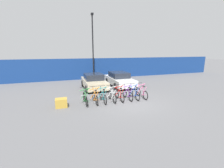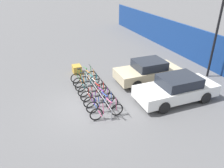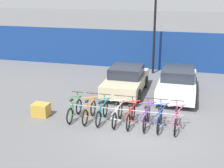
% 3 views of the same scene
% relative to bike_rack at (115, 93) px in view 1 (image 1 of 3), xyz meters
% --- Properties ---
extents(ground_plane, '(120.00, 120.00, 0.00)m').
position_rel_bike_rack_xyz_m(ground_plane, '(0.81, -0.68, -0.50)').
color(ground_plane, '#59595B').
extents(hoarding_wall, '(36.00, 0.16, 2.55)m').
position_rel_bike_rack_xyz_m(hoarding_wall, '(0.81, 8.82, 0.78)').
color(hoarding_wall, navy).
rests_on(hoarding_wall, ground).
extents(bike_rack, '(4.75, 0.04, 0.57)m').
position_rel_bike_rack_xyz_m(bike_rack, '(0.00, 0.00, 0.00)').
color(bike_rack, gray).
rests_on(bike_rack, ground).
extents(bicycle_green, '(0.68, 1.71, 1.05)m').
position_rel_bike_rack_xyz_m(bicycle_green, '(-2.10, -0.15, -0.12)').
color(bicycle_green, black).
rests_on(bicycle_green, ground).
extents(bicycle_orange, '(0.68, 1.71, 1.05)m').
position_rel_bike_rack_xyz_m(bicycle_orange, '(-1.45, -0.15, -0.12)').
color(bicycle_orange, black).
rests_on(bicycle_orange, ground).
extents(bicycle_teal, '(0.68, 1.71, 1.05)m').
position_rel_bike_rack_xyz_m(bicycle_teal, '(-0.90, -0.15, -0.12)').
color(bicycle_teal, black).
rests_on(bicycle_teal, ground).
extents(bicycle_white, '(0.68, 1.71, 1.05)m').
position_rel_bike_rack_xyz_m(bicycle_white, '(-0.24, -0.15, -0.12)').
color(bicycle_white, black).
rests_on(bicycle_white, ground).
extents(bicycle_red, '(0.68, 1.71, 1.05)m').
position_rel_bike_rack_xyz_m(bicycle_red, '(0.32, -0.15, -0.12)').
color(bicycle_red, black).
rests_on(bicycle_red, ground).
extents(bicycle_purple, '(0.68, 1.71, 1.05)m').
position_rel_bike_rack_xyz_m(bicycle_purple, '(0.95, -0.15, -0.12)').
color(bicycle_purple, black).
rests_on(bicycle_purple, ground).
extents(bicycle_blue, '(0.68, 1.71, 1.05)m').
position_rel_bike_rack_xyz_m(bicycle_blue, '(1.47, -0.15, -0.12)').
color(bicycle_blue, black).
rests_on(bicycle_blue, ground).
extents(bicycle_pink, '(0.68, 1.71, 1.05)m').
position_rel_bike_rack_xyz_m(bicycle_pink, '(2.10, -0.15, -0.12)').
color(bicycle_pink, black).
rests_on(bicycle_pink, ground).
extents(car_beige, '(1.91, 4.04, 1.40)m').
position_rel_bike_rack_xyz_m(car_beige, '(-0.71, 3.67, 0.19)').
color(car_beige, '#C1B28E').
rests_on(car_beige, ground).
extents(car_white, '(1.91, 4.47, 1.40)m').
position_rel_bike_rack_xyz_m(car_white, '(1.91, 3.94, 0.19)').
color(car_white, silver).
rests_on(car_white, ground).
extents(lamp_post, '(0.24, 0.44, 7.50)m').
position_rel_bike_rack_xyz_m(lamp_post, '(0.17, 7.83, 3.62)').
color(lamp_post, black).
rests_on(lamp_post, ground).
extents(cargo_crate, '(0.70, 0.56, 0.55)m').
position_rel_bike_rack_xyz_m(cargo_crate, '(-3.61, -0.25, -0.22)').
color(cargo_crate, '#B28C33').
rests_on(cargo_crate, ground).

